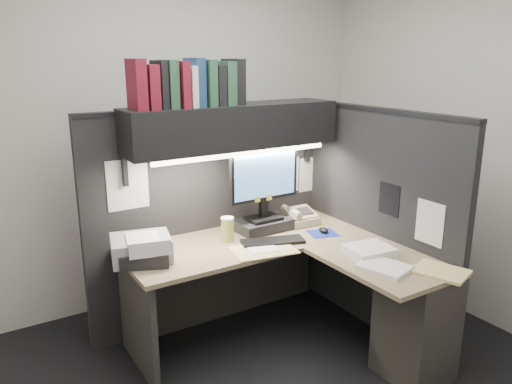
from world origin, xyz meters
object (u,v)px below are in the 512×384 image
notebook_stack (145,256)px  overhead_shelf (234,126)px  desk (332,297)px  printer (141,248)px  monitor (264,199)px  coffee_cup (228,230)px  keyboard (273,241)px  telephone (300,217)px

notebook_stack → overhead_shelf: bearing=15.4°
desk → overhead_shelf: 1.33m
desk → printer: bearing=149.7°
overhead_shelf → monitor: (0.20, -0.09, -0.53)m
monitor → coffee_cup: (-0.34, -0.06, -0.16)m
desk → overhead_shelf: size_ratio=1.10×
keyboard → telephone: 0.48m
telephone → printer: bearing=-175.1°
telephone → notebook_stack: telephone is taller
desk → coffee_cup: coffee_cup is taller
desk → monitor: monitor is taller
monitor → notebook_stack: (-0.95, -0.12, -0.19)m
coffee_cup → desk: bearing=-53.8°
overhead_shelf → keyboard: bearing=-73.1°
notebook_stack → printer: bearing=90.0°
keyboard → printer: size_ratio=1.20×
desk → notebook_stack: bearing=152.7°
printer → notebook_stack: printer is taller
telephone → coffee_cup: (-0.65, -0.05, 0.03)m
overhead_shelf → notebook_stack: overhead_shelf is taller
keyboard → overhead_shelf: bearing=125.0°
monitor → telephone: monitor is taller
keyboard → telephone: (0.41, 0.24, 0.04)m
overhead_shelf → coffee_cup: 0.72m
desk → printer: 1.27m
overhead_shelf → telephone: bearing=-11.4°
overhead_shelf → coffee_cup: overhead_shelf is taller
desk → telephone: bearing=71.8°
coffee_cup → notebook_stack: bearing=-174.6°
monitor → notebook_stack: bearing=-173.5°
desk → monitor: 0.85m
desk → notebook_stack: (-1.06, 0.54, 0.33)m
telephone → coffee_cup: bearing=-172.6°
overhead_shelf → notebook_stack: bearing=-164.6°
monitor → printer: (-0.95, -0.05, -0.17)m
notebook_stack → telephone: bearing=4.7°
desk → telephone: 0.76m
overhead_shelf → monitor: size_ratio=2.58×
telephone → monitor: bearing=-179.7°
keyboard → coffee_cup: size_ratio=2.69×
desk → monitor: (-0.10, 0.67, 0.53)m
monitor → printer: bearing=-177.8°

